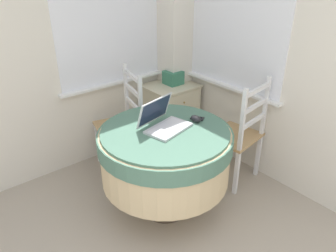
{
  "coord_description": "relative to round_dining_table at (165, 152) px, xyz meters",
  "views": [
    {
      "loc": [
        -0.43,
        -0.02,
        1.89
      ],
      "look_at": [
        1.06,
        1.8,
        0.68
      ],
      "focal_mm": 35.0,
      "sensor_mm": 36.0,
      "label": 1
    }
  ],
  "objects": [
    {
      "name": "laptop",
      "position": [
        0.02,
        0.04,
        0.24
      ],
      "size": [
        0.39,
        0.34,
        0.22
      ],
      "color": "silver",
      "rests_on": "round_dining_table"
    },
    {
      "name": "dining_chair_near_right_window",
      "position": [
        0.78,
        -0.08,
        -0.09
      ],
      "size": [
        0.49,
        0.45,
        1.0
      ],
      "color": "tan",
      "rests_on": "ground_plane"
    },
    {
      "name": "dining_chair_near_back_window",
      "position": [
        0.09,
        0.76,
        -0.09
      ],
      "size": [
        0.48,
        0.52,
        1.0
      ],
      "color": "tan",
      "rests_on": "ground_plane"
    },
    {
      "name": "round_dining_table",
      "position": [
        0.0,
        0.0,
        0.0
      ],
      "size": [
        1.02,
        1.02,
        0.75
      ],
      "color": "#4C3D2D",
      "rests_on": "ground_plane"
    },
    {
      "name": "computer_mouse",
      "position": [
        0.27,
        -0.04,
        0.21
      ],
      "size": [
        0.06,
        0.1,
        0.05
      ],
      "color": "black",
      "rests_on": "round_dining_table"
    },
    {
      "name": "corner_cabinet",
      "position": [
        0.77,
        0.87,
        -0.22
      ],
      "size": [
        0.53,
        0.46,
        0.68
      ],
      "color": "beige",
      "rests_on": "ground_plane"
    },
    {
      "name": "corner_room_shell",
      "position": [
        0.21,
        0.09,
        0.72
      ],
      "size": [
        4.23,
        4.63,
        2.55
      ],
      "color": "silver",
      "rests_on": "ground_plane"
    },
    {
      "name": "cell_phone",
      "position": [
        0.32,
        -0.01,
        0.2
      ],
      "size": [
        0.1,
        0.12,
        0.01
      ],
      "color": "black",
      "rests_on": "round_dining_table"
    },
    {
      "name": "storage_box",
      "position": [
        0.82,
        0.88,
        0.19
      ],
      "size": [
        0.17,
        0.17,
        0.14
      ],
      "color": "#387A5B",
      "rests_on": "corner_cabinet"
    }
  ]
}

